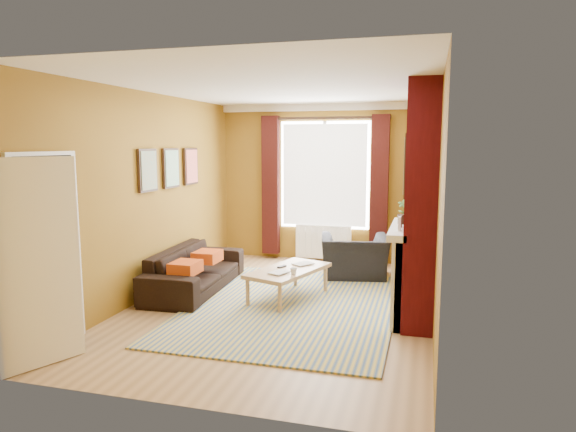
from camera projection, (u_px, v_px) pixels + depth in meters
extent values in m
plane|color=olive|center=(283.00, 305.00, 6.76)|extent=(5.50, 5.50, 0.00)
cube|color=#89621A|center=(325.00, 183.00, 9.19)|extent=(3.80, 0.02, 2.80)
cube|color=#89621A|center=(185.00, 236.00, 3.94)|extent=(3.80, 0.02, 2.80)
cube|color=#89621A|center=(437.00, 204.00, 6.06)|extent=(0.02, 5.50, 2.80)
cube|color=#89621A|center=(150.00, 195.00, 7.06)|extent=(0.02, 5.50, 2.80)
cube|color=white|center=(283.00, 87.00, 6.37)|extent=(3.80, 5.50, 0.01)
cube|color=#45090E|center=(422.00, 203.00, 6.11)|extent=(0.35, 1.40, 2.80)
cube|color=white|center=(403.00, 272.00, 6.28)|extent=(0.12, 1.30, 1.10)
cube|color=white|center=(400.00, 229.00, 6.22)|extent=(0.22, 1.40, 0.08)
cube|color=white|center=(398.00, 287.00, 5.73)|extent=(0.16, 0.14, 1.04)
cube|color=white|center=(403.00, 264.00, 6.84)|extent=(0.16, 0.14, 1.04)
cube|color=black|center=(405.00, 280.00, 6.28)|extent=(0.06, 0.80, 0.90)
cube|color=black|center=(402.00, 313.00, 6.35)|extent=(0.20, 1.00, 0.06)
cube|color=white|center=(400.00, 224.00, 5.86)|extent=(0.03, 0.12, 0.16)
cube|color=black|center=(401.00, 221.00, 6.10)|extent=(0.03, 0.10, 0.14)
cylinder|color=black|center=(402.00, 219.00, 6.34)|extent=(0.10, 0.10, 0.12)
cube|color=black|center=(407.00, 165.00, 6.10)|extent=(0.03, 0.60, 0.75)
cube|color=#B3903C|center=(405.00, 165.00, 6.10)|extent=(0.01, 0.52, 0.66)
cube|color=white|center=(325.00, 107.00, 8.96)|extent=(3.80, 0.08, 0.12)
cube|color=white|center=(325.00, 175.00, 9.14)|extent=(1.60, 0.04, 1.90)
cube|color=white|center=(324.00, 175.00, 9.10)|extent=(1.50, 0.02, 1.80)
cube|color=white|center=(324.00, 175.00, 9.12)|extent=(0.06, 0.04, 1.90)
cube|color=#360F0C|center=(271.00, 186.00, 9.34)|extent=(0.30, 0.16, 2.50)
cube|color=#360F0C|center=(379.00, 188.00, 8.82)|extent=(0.30, 0.16, 2.50)
cylinder|color=black|center=(324.00, 118.00, 8.91)|extent=(2.30, 0.05, 0.05)
cube|color=white|center=(323.00, 242.00, 9.24)|extent=(1.00, 0.10, 0.60)
cube|color=white|center=(298.00, 241.00, 9.30)|extent=(0.04, 0.03, 0.56)
cube|color=white|center=(304.00, 242.00, 9.27)|extent=(0.04, 0.03, 0.56)
cube|color=white|center=(310.00, 242.00, 9.24)|extent=(0.04, 0.03, 0.56)
cube|color=white|center=(316.00, 242.00, 9.21)|extent=(0.04, 0.03, 0.56)
cube|color=white|center=(322.00, 243.00, 9.18)|extent=(0.04, 0.03, 0.56)
cube|color=white|center=(328.00, 243.00, 9.15)|extent=(0.04, 0.03, 0.56)
cube|color=white|center=(334.00, 243.00, 9.13)|extent=(0.04, 0.03, 0.56)
cube|color=white|center=(340.00, 243.00, 9.10)|extent=(0.04, 0.03, 0.56)
cube|color=white|center=(346.00, 244.00, 9.07)|extent=(0.04, 0.03, 0.56)
cube|color=black|center=(147.00, 170.00, 6.91)|extent=(0.04, 0.44, 0.58)
cube|color=orange|center=(149.00, 170.00, 6.90)|extent=(0.01, 0.38, 0.52)
cube|color=black|center=(171.00, 168.00, 7.53)|extent=(0.04, 0.44, 0.58)
cube|color=#349D78|center=(172.00, 168.00, 7.52)|extent=(0.01, 0.38, 0.52)
cube|color=black|center=(191.00, 166.00, 8.15)|extent=(0.04, 0.44, 0.58)
cube|color=#DE3762|center=(192.00, 166.00, 8.14)|extent=(0.01, 0.38, 0.52)
cube|color=white|center=(48.00, 255.00, 5.15)|extent=(0.05, 0.94, 2.06)
cube|color=black|center=(49.00, 255.00, 5.15)|extent=(0.02, 0.80, 1.98)
cube|color=white|center=(38.00, 264.00, 4.76)|extent=(0.37, 0.74, 1.98)
imported|color=#447935|center=(403.00, 210.00, 6.62)|extent=(0.14, 0.10, 0.27)
cube|color=#B23D0E|center=(185.00, 268.00, 6.78)|extent=(0.34, 0.40, 0.16)
cube|color=#B23D0E|center=(207.00, 256.00, 7.45)|extent=(0.34, 0.40, 0.16)
cube|color=#32558B|center=(293.00, 306.00, 6.68)|extent=(2.62, 3.63, 0.02)
imported|color=black|center=(195.00, 269.00, 7.42)|extent=(0.92, 2.13, 0.61)
imported|color=black|center=(354.00, 257.00, 8.09)|extent=(1.18, 1.08, 0.67)
cube|color=tan|center=(288.00, 270.00, 6.96)|extent=(1.01, 1.41, 0.05)
cylinder|color=tan|center=(248.00, 293.00, 6.66)|extent=(0.07, 0.07, 0.37)
cylinder|color=tan|center=(280.00, 299.00, 6.38)|extent=(0.07, 0.07, 0.37)
cylinder|color=tan|center=(296.00, 274.00, 7.61)|extent=(0.07, 0.07, 0.37)
cylinder|color=tan|center=(325.00, 279.00, 7.33)|extent=(0.07, 0.07, 0.37)
cylinder|color=#A68348|center=(355.00, 255.00, 8.86)|extent=(0.42, 0.42, 0.40)
cylinder|color=black|center=(410.00, 270.00, 8.54)|extent=(0.23, 0.23, 0.03)
cylinder|color=black|center=(411.00, 230.00, 8.44)|extent=(0.02, 0.02, 1.35)
cone|color=#F5E8C8|center=(413.00, 188.00, 8.34)|extent=(0.23, 0.23, 0.16)
imported|color=#999999|center=(274.00, 272.00, 6.75)|extent=(0.28, 0.31, 0.02)
imported|color=#999999|center=(298.00, 263.00, 7.26)|extent=(0.32, 0.33, 0.02)
imported|color=#999999|center=(294.00, 271.00, 6.64)|extent=(0.11, 0.11, 0.09)
cube|color=#252528|center=(282.00, 267.00, 7.03)|extent=(0.10, 0.16, 0.02)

